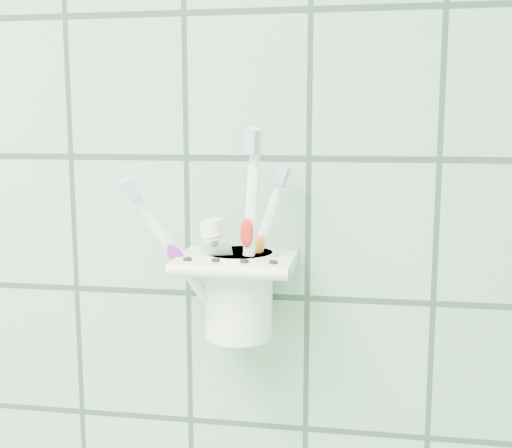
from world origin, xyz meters
TOP-DOWN VIEW (x-y plane):
  - holder_bracket at (0.63, 1.15)m, footprint 0.13×0.10m
  - cup at (0.63, 1.16)m, footprint 0.08×0.08m
  - toothbrush_pink at (0.62, 1.16)m, footprint 0.10×0.05m
  - toothbrush_blue at (0.63, 1.14)m, footprint 0.06×0.04m
  - toothbrush_orange at (0.64, 1.15)m, footprint 0.03×0.04m
  - toothpaste_tube at (0.63, 1.15)m, footprint 0.05×0.04m

SIDE VIEW (x-z plane):
  - cup at x=0.63m, z-range 1.22..1.31m
  - toothpaste_tube at x=0.63m, z-range 1.23..1.36m
  - holder_bracket at x=0.63m, z-range 1.28..1.32m
  - toothbrush_blue at x=0.63m, z-range 1.23..1.41m
  - toothbrush_pink at x=0.62m, z-range 1.23..1.42m
  - toothbrush_orange at x=0.64m, z-range 1.22..1.45m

